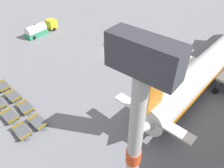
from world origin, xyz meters
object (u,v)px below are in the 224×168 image
Objects in this scene: baggage_dolly_row_mid_a_col_a at (3,86)px; baggage_dolly_row_mid_a_col_c at (26,108)px; fuel_tanker_secondary at (39,29)px; baggage_dolly_row_mid_a_col_d at (38,122)px; baggage_dolly_row_near_col_d at (22,132)px; baggage_dolly_row_near_col_c at (10,116)px; airplane at (210,63)px; baggage_dolly_row_mid_a_col_b at (13,96)px.

baggage_dolly_row_mid_a_col_c is (7.57, -0.58, 0.00)m from baggage_dolly_row_mid_a_col_a.
baggage_dolly_row_mid_a_col_d is at bearing -37.17° from fuel_tanker_secondary.
baggage_dolly_row_mid_a_col_d is at bearing 82.18° from baggage_dolly_row_near_col_d.
fuel_tanker_secondary is at bearing 134.57° from baggage_dolly_row_near_col_c.
baggage_dolly_row_mid_a_col_a is at bearing 175.65° from baggage_dolly_row_mid_a_col_c.
baggage_dolly_row_near_col_c is at bearing -123.43° from airplane.
baggage_dolly_row_mid_a_col_d is at bearing -118.80° from airplane.
baggage_dolly_row_mid_a_col_c is (-18.67, -26.09, -2.60)m from airplane.
baggage_dolly_row_mid_a_col_a and baggage_dolly_row_mid_a_col_d have the same top height.
fuel_tanker_secondary is 26.92m from baggage_dolly_row_mid_a_col_c.
baggage_dolly_row_mid_a_col_b and baggage_dolly_row_mid_a_col_c have the same top height.
fuel_tanker_secondary is (-38.87, -8.33, -1.82)m from airplane.
airplane is 12.72× the size of baggage_dolly_row_mid_a_col_b.
airplane is 32.19m from baggage_dolly_row_mid_a_col_c.
baggage_dolly_row_near_col_c is 7.97m from baggage_dolly_row_mid_a_col_a.
baggage_dolly_row_near_col_d is 1.01× the size of baggage_dolly_row_mid_a_col_b.
baggage_dolly_row_mid_a_col_d is at bearing -6.24° from baggage_dolly_row_mid_a_col_b.
airplane reaches higher than baggage_dolly_row_near_col_c.
airplane is 30.56m from baggage_dolly_row_mid_a_col_d.
fuel_tanker_secondary is at bearing 142.83° from baggage_dolly_row_mid_a_col_d.
airplane is 39.80m from fuel_tanker_secondary.
airplane is 34.34m from baggage_dolly_row_mid_a_col_b.
baggage_dolly_row_near_col_c is at bearing -22.86° from baggage_dolly_row_mid_a_col_a.
airplane is 12.61× the size of baggage_dolly_row_mid_a_col_a.
baggage_dolly_row_near_col_d is (23.88, -20.77, -0.78)m from fuel_tanker_secondary.
baggage_dolly_row_mid_a_col_a and baggage_dolly_row_mid_a_col_c have the same top height.
baggage_dolly_row_near_col_d and baggage_dolly_row_mid_a_col_b have the same top height.
baggage_dolly_row_mid_a_col_b is (-7.48, 3.27, 0.00)m from baggage_dolly_row_near_col_d.
fuel_tanker_secondary is 30.39m from baggage_dolly_row_mid_a_col_d.
baggage_dolly_row_mid_a_col_b is at bearing 176.05° from baggage_dolly_row_mid_a_col_c.
baggage_dolly_row_mid_a_col_a is 1.01× the size of baggage_dolly_row_mid_a_col_b.
airplane is 5.19× the size of fuel_tanker_secondary.
airplane reaches higher than fuel_tanker_secondary.
fuel_tanker_secondary is 31.66m from baggage_dolly_row_near_col_d.
baggage_dolly_row_near_col_d is at bearing -23.62° from baggage_dolly_row_mid_a_col_b.
baggage_dolly_row_mid_a_col_b is at bearing 142.21° from baggage_dolly_row_near_col_c.
baggage_dolly_row_near_col_c is 1.00× the size of baggage_dolly_row_mid_a_col_b.
baggage_dolly_row_near_col_d is (3.89, -0.49, 0.00)m from baggage_dolly_row_near_col_c.
baggage_dolly_row_mid_a_col_d is at bearing -5.76° from baggage_dolly_row_mid_a_col_a.
baggage_dolly_row_mid_a_col_a is at bearing 175.24° from baggage_dolly_row_mid_a_col_b.
baggage_dolly_row_mid_a_col_b is at bearing -4.76° from baggage_dolly_row_mid_a_col_a.
fuel_tanker_secondary is 2.46× the size of baggage_dolly_row_mid_a_col_d.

